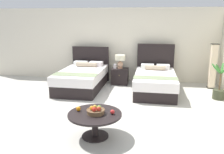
{
  "coord_description": "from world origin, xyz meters",
  "views": [
    {
      "loc": [
        0.89,
        -5.27,
        2.1
      ],
      "look_at": [
        -0.01,
        0.45,
        0.68
      ],
      "focal_mm": 36.92,
      "sensor_mm": 36.0,
      "label": 1
    }
  ],
  "objects_px": {
    "table_lamp": "(120,60)",
    "loose_orange": "(78,109)",
    "bed_near_corner": "(155,81)",
    "fruit_bowl": "(96,111)",
    "loose_apple": "(112,112)",
    "bed_near_window": "(83,78)",
    "nightstand": "(120,76)",
    "potted_palm": "(219,89)",
    "coffee_table": "(95,119)",
    "floor_lamp_corner": "(213,66)",
    "vase": "(115,66)"
  },
  "relations": [
    {
      "from": "table_lamp",
      "to": "loose_orange",
      "type": "distance_m",
      "value": 3.71
    },
    {
      "from": "bed_near_corner",
      "to": "fruit_bowl",
      "type": "distance_m",
      "value": 3.27
    },
    {
      "from": "loose_apple",
      "to": "fruit_bowl",
      "type": "bearing_deg",
      "value": -173.67
    },
    {
      "from": "bed_near_window",
      "to": "loose_apple",
      "type": "xyz_separation_m",
      "value": [
        1.43,
        -3.02,
        0.17
      ]
    },
    {
      "from": "nightstand",
      "to": "potted_palm",
      "type": "bearing_deg",
      "value": -21.34
    },
    {
      "from": "nightstand",
      "to": "coffee_table",
      "type": "bearing_deg",
      "value": -90.04
    },
    {
      "from": "table_lamp",
      "to": "coffee_table",
      "type": "height_order",
      "value": "table_lamp"
    },
    {
      "from": "loose_orange",
      "to": "floor_lamp_corner",
      "type": "relative_size",
      "value": 0.06
    },
    {
      "from": "loose_orange",
      "to": "potted_palm",
      "type": "distance_m",
      "value": 4.09
    },
    {
      "from": "bed_near_window",
      "to": "table_lamp",
      "type": "xyz_separation_m",
      "value": [
        1.11,
        0.71,
        0.5
      ]
    },
    {
      "from": "bed_near_window",
      "to": "potted_palm",
      "type": "height_order",
      "value": "bed_near_window"
    },
    {
      "from": "table_lamp",
      "to": "loose_apple",
      "type": "distance_m",
      "value": 3.75
    },
    {
      "from": "bed_near_corner",
      "to": "table_lamp",
      "type": "relative_size",
      "value": 4.84
    },
    {
      "from": "nightstand",
      "to": "table_lamp",
      "type": "bearing_deg",
      "value": 90.0
    },
    {
      "from": "nightstand",
      "to": "vase",
      "type": "bearing_deg",
      "value": -166.4
    },
    {
      "from": "bed_near_window",
      "to": "vase",
      "type": "distance_m",
      "value": 1.18
    },
    {
      "from": "table_lamp",
      "to": "coffee_table",
      "type": "xyz_separation_m",
      "value": [
        -0.0,
        -3.74,
        -0.47
      ]
    },
    {
      "from": "vase",
      "to": "loose_orange",
      "type": "relative_size",
      "value": 1.76
    },
    {
      "from": "vase",
      "to": "floor_lamp_corner",
      "type": "xyz_separation_m",
      "value": [
        3.1,
        -0.01,
        0.09
      ]
    },
    {
      "from": "table_lamp",
      "to": "loose_apple",
      "type": "bearing_deg",
      "value": -85.1
    },
    {
      "from": "floor_lamp_corner",
      "to": "vase",
      "type": "bearing_deg",
      "value": 179.88
    },
    {
      "from": "bed_near_window",
      "to": "coffee_table",
      "type": "distance_m",
      "value": 3.23
    },
    {
      "from": "loose_orange",
      "to": "coffee_table",
      "type": "bearing_deg",
      "value": -10.83
    },
    {
      "from": "loose_apple",
      "to": "nightstand",
      "type": "bearing_deg",
      "value": 94.93
    },
    {
      "from": "floor_lamp_corner",
      "to": "potted_palm",
      "type": "distance_m",
      "value": 1.16
    },
    {
      "from": "loose_apple",
      "to": "floor_lamp_corner",
      "type": "relative_size",
      "value": 0.06
    },
    {
      "from": "table_lamp",
      "to": "fruit_bowl",
      "type": "bearing_deg",
      "value": -89.71
    },
    {
      "from": "bed_near_corner",
      "to": "fruit_bowl",
      "type": "xyz_separation_m",
      "value": [
        -1.13,
        -3.06,
        0.2
      ]
    },
    {
      "from": "nightstand",
      "to": "loose_orange",
      "type": "height_order",
      "value": "loose_orange"
    },
    {
      "from": "fruit_bowl",
      "to": "floor_lamp_corner",
      "type": "bearing_deg",
      "value": 51.69
    },
    {
      "from": "bed_near_window",
      "to": "coffee_table",
      "type": "bearing_deg",
      "value": -69.93
    },
    {
      "from": "bed_near_corner",
      "to": "coffee_table",
      "type": "distance_m",
      "value": 3.25
    },
    {
      "from": "bed_near_window",
      "to": "floor_lamp_corner",
      "type": "bearing_deg",
      "value": 9.03
    },
    {
      "from": "nightstand",
      "to": "bed_near_corner",
      "type": "bearing_deg",
      "value": -30.57
    },
    {
      "from": "bed_near_window",
      "to": "table_lamp",
      "type": "relative_size",
      "value": 4.95
    },
    {
      "from": "nightstand",
      "to": "table_lamp",
      "type": "distance_m",
      "value": 0.56
    },
    {
      "from": "bed_near_corner",
      "to": "loose_apple",
      "type": "relative_size",
      "value": 26.35
    },
    {
      "from": "bed_near_window",
      "to": "coffee_table",
      "type": "relative_size",
      "value": 2.26
    },
    {
      "from": "fruit_bowl",
      "to": "loose_apple",
      "type": "distance_m",
      "value": 0.3
    },
    {
      "from": "nightstand",
      "to": "loose_apple",
      "type": "height_order",
      "value": "loose_apple"
    },
    {
      "from": "nightstand",
      "to": "floor_lamp_corner",
      "type": "xyz_separation_m",
      "value": [
        2.94,
        -0.05,
        0.44
      ]
    },
    {
      "from": "coffee_table",
      "to": "floor_lamp_corner",
      "type": "distance_m",
      "value": 4.72
    },
    {
      "from": "bed_near_window",
      "to": "loose_orange",
      "type": "distance_m",
      "value": 3.07
    },
    {
      "from": "bed_near_corner",
      "to": "potted_palm",
      "type": "distance_m",
      "value": 1.78
    },
    {
      "from": "bed_near_window",
      "to": "nightstand",
      "type": "relative_size",
      "value": 4.05
    },
    {
      "from": "vase",
      "to": "coffee_table",
      "type": "xyz_separation_m",
      "value": [
        0.16,
        -3.68,
        -0.26
      ]
    },
    {
      "from": "table_lamp",
      "to": "coffee_table",
      "type": "relative_size",
      "value": 0.46
    },
    {
      "from": "vase",
      "to": "fruit_bowl",
      "type": "distance_m",
      "value": 3.7
    },
    {
      "from": "coffee_table",
      "to": "potted_palm",
      "type": "bearing_deg",
      "value": 42.17
    },
    {
      "from": "loose_apple",
      "to": "potted_palm",
      "type": "xyz_separation_m",
      "value": [
        2.55,
        2.58,
        -0.23
      ]
    }
  ]
}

